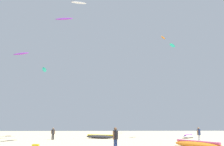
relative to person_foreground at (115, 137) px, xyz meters
name	(u,v)px	position (x,y,z in m)	size (l,w,h in m)	color
person_foreground	(115,137)	(0.00, 0.00, 0.00)	(0.44, 0.46, 1.78)	navy
person_midground	(199,134)	(9.97, 7.91, -0.05)	(0.47, 0.38, 1.70)	silver
person_left	(53,133)	(-7.59, 13.85, -0.13)	(0.52, 0.35, 1.57)	black
kite_grounded_near	(100,137)	(-1.21, 16.19, -0.78)	(4.68, 3.19, 0.57)	#2D2D33
kite_grounded_mid	(197,144)	(7.24, 2.06, -0.74)	(3.45, 5.37, 0.65)	orange
kite_grounded_far	(189,136)	(12.26, 17.18, -0.79)	(3.59, 4.36, 0.57)	white
cooler_box	(36,146)	(-6.83, 2.83, -0.88)	(0.56, 0.36, 0.32)	yellow
kite_aloft_0	(79,3)	(-5.74, 22.33, 24.18)	(3.18, 1.38, 0.51)	white
kite_aloft_1	(64,19)	(-7.40, 16.77, 17.99)	(3.10, 1.30, 0.74)	purple
kite_aloft_2	(44,70)	(-11.90, 23.89, 11.01)	(1.73, 3.20, 0.73)	#19B29E
kite_aloft_4	(172,45)	(11.11, 18.68, 14.36)	(1.83, 2.16, 0.31)	#19B29E
kite_aloft_5	(163,38)	(14.72, 36.41, 22.86)	(1.98, 2.46, 0.48)	orange
kite_aloft_7	(21,54)	(-11.92, 11.38, 10.19)	(2.56, 1.55, 0.52)	purple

